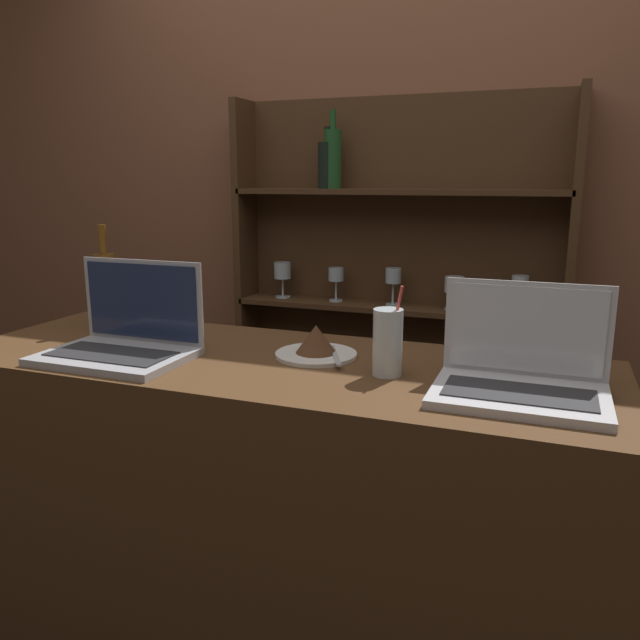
% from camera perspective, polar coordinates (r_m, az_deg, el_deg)
% --- Properties ---
extents(bar_counter, '(1.62, 0.57, 1.02)m').
position_cam_1_polar(bar_counter, '(1.73, -4.21, -19.98)').
color(bar_counter, '#4C3019').
rests_on(bar_counter, ground_plane).
extents(back_wall, '(7.00, 0.06, 2.70)m').
position_cam_1_polar(back_wall, '(2.49, 6.30, 10.59)').
color(back_wall, brown).
rests_on(back_wall, ground_plane).
extents(back_shelf, '(1.27, 0.18, 1.74)m').
position_cam_1_polar(back_shelf, '(2.46, 6.68, 0.18)').
color(back_shelf, '#472D19').
rests_on(back_shelf, ground_plane).
extents(laptop_near, '(0.35, 0.24, 0.23)m').
position_cam_1_polar(laptop_near, '(1.60, -17.46, -1.50)').
color(laptop_near, '#ADADB2').
rests_on(laptop_near, bar_counter).
extents(laptop_far, '(0.34, 0.24, 0.22)m').
position_cam_1_polar(laptop_far, '(1.32, 17.93, -4.59)').
color(laptop_far, silver).
rests_on(laptop_far, bar_counter).
extents(cake_plate, '(0.20, 0.20, 0.08)m').
position_cam_1_polar(cake_plate, '(1.52, -0.35, -2.28)').
color(cake_plate, silver).
rests_on(cake_plate, bar_counter).
extents(water_glass, '(0.07, 0.07, 0.20)m').
position_cam_1_polar(water_glass, '(1.38, 6.21, -2.04)').
color(water_glass, silver).
rests_on(water_glass, bar_counter).
extents(wine_bottle_amber, '(0.06, 0.06, 0.30)m').
position_cam_1_polar(wine_bottle_amber, '(1.91, -18.97, 2.69)').
color(wine_bottle_amber, brown).
rests_on(wine_bottle_amber, bar_counter).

